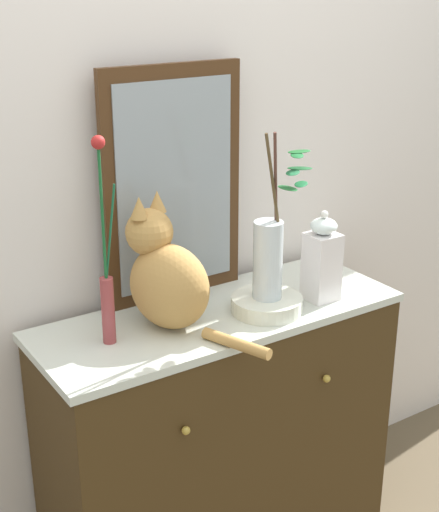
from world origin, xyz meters
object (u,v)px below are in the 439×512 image
object	(u,v)px
cat_sitting	(166,276)
jar_lidded_porcelain	(322,260)
vase_slim_green	(106,280)
bowl_porcelain	(267,304)
vase_glass_clear	(269,254)
sideboard	(220,442)
mirror_leaning	(174,185)

from	to	relation	value
cat_sitting	jar_lidded_porcelain	xyz separation A→B (m)	(0.49, -0.10, -0.02)
vase_slim_green	bowl_porcelain	xyz separation A→B (m)	(0.48, -0.08, -0.16)
bowl_porcelain	jar_lidded_porcelain	distance (m)	0.22
vase_glass_clear	jar_lidded_porcelain	bearing A→B (deg)	-3.91
sideboard	mirror_leaning	bearing A→B (deg)	102.98
cat_sitting	vase_glass_clear	world-z (taller)	vase_glass_clear
mirror_leaning	jar_lidded_porcelain	world-z (taller)	mirror_leaning
cat_sitting	vase_glass_clear	bearing A→B (deg)	-15.93
cat_sitting	bowl_porcelain	size ratio (longest dim) A/B	2.21
cat_sitting	bowl_porcelain	distance (m)	0.33
sideboard	bowl_porcelain	bearing A→B (deg)	-30.50
mirror_leaning	cat_sitting	size ratio (longest dim) A/B	1.50
jar_lidded_porcelain	vase_glass_clear	bearing A→B (deg)	176.09
mirror_leaning	cat_sitting	world-z (taller)	mirror_leaning
vase_slim_green	vase_glass_clear	size ratio (longest dim) A/B	1.14
cat_sitting	jar_lidded_porcelain	distance (m)	0.50
bowl_porcelain	jar_lidded_porcelain	xyz separation A→B (m)	(0.19, -0.02, 0.11)
bowl_porcelain	jar_lidded_porcelain	size ratio (longest dim) A/B	0.75
sideboard	bowl_porcelain	xyz separation A→B (m)	(0.12, -0.07, 0.48)
mirror_leaning	vase_glass_clear	bearing A→B (deg)	-57.39
vase_slim_green	jar_lidded_porcelain	size ratio (longest dim) A/B	2.00
jar_lidded_porcelain	bowl_porcelain	bearing A→B (deg)	175.08
vase_glass_clear	jar_lidded_porcelain	distance (m)	0.20
bowl_porcelain	vase_glass_clear	distance (m)	0.16
mirror_leaning	bowl_porcelain	bearing A→B (deg)	-57.35
vase_glass_clear	vase_slim_green	bearing A→B (deg)	170.49
sideboard	cat_sitting	distance (m)	0.64
mirror_leaning	bowl_porcelain	distance (m)	0.45
mirror_leaning	vase_glass_clear	size ratio (longest dim) A/B	1.41
sideboard	vase_slim_green	xyz separation A→B (m)	(-0.36, 0.01, 0.65)
vase_slim_green	bowl_porcelain	size ratio (longest dim) A/B	2.68
mirror_leaning	vase_slim_green	size ratio (longest dim) A/B	1.24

